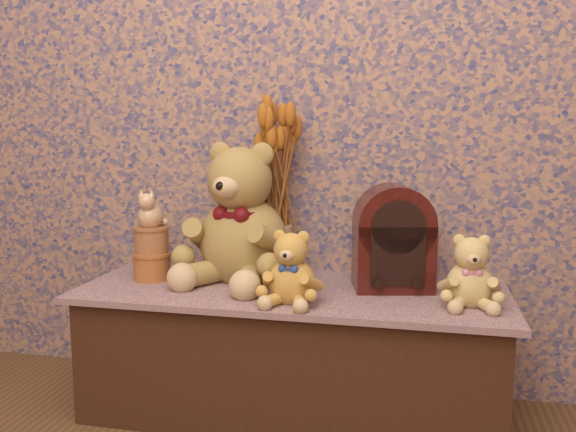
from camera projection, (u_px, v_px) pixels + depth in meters
name	position (u px, v px, depth m)	size (l,w,h in m)	color
display_shelf	(291.00, 351.00, 1.91)	(1.35, 0.52, 0.42)	navy
teddy_large	(243.00, 207.00, 1.96)	(0.39, 0.47, 0.49)	olive
teddy_medium	(292.00, 264.00, 1.72)	(0.18, 0.22, 0.23)	gold
teddy_small	(470.00, 267.00, 1.69)	(0.18, 0.21, 0.22)	tan
cathedral_radio	(393.00, 237.00, 1.86)	(0.24, 0.17, 0.33)	black
ceramic_vase	(277.00, 251.00, 2.02)	(0.11, 0.11, 0.18)	tan
dried_stalks	(277.00, 165.00, 1.97)	(0.22, 0.22, 0.41)	#B25F1C
biscuit_tin_lower	(152.00, 266.00, 1.99)	(0.12, 0.12, 0.09)	gold
biscuit_tin_upper	(151.00, 240.00, 1.97)	(0.12, 0.12, 0.09)	tan
cat_figurine	(150.00, 208.00, 1.96)	(0.10, 0.11, 0.13)	silver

